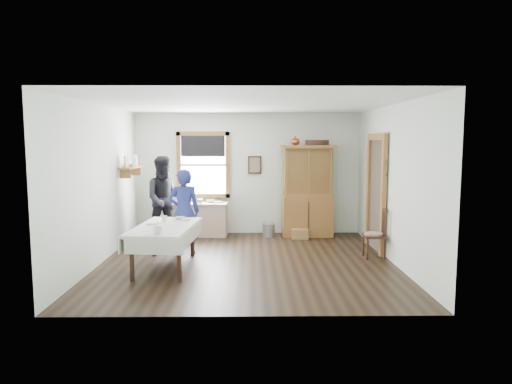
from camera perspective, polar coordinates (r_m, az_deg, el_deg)
room at (r=7.77m, az=-1.12°, el=0.99°), size 5.01×5.01×2.70m
window at (r=10.26m, az=-6.61°, el=3.85°), size 1.18×0.07×1.48m
doorway at (r=8.96m, az=14.84°, el=0.29°), size 0.09×1.14×2.22m
wall_shelf at (r=9.60m, az=-15.36°, el=3.13°), size 0.24×1.00×0.44m
framed_picture at (r=10.21m, az=-0.16°, el=3.41°), size 0.30×0.04×0.40m
rug_beater at (r=8.39m, az=15.91°, el=3.68°), size 0.01×0.27×0.27m
work_counter at (r=10.13m, az=-7.21°, el=-3.40°), size 1.31×0.56×0.74m
china_hutch at (r=10.03m, az=6.45°, el=0.13°), size 1.17×0.57×1.99m
dining_table at (r=7.70m, az=-11.30°, el=-6.72°), size 1.06×1.82×0.70m
spindle_chair at (r=8.41m, az=14.57°, el=-5.02°), size 0.41×0.41×0.89m
pail at (r=9.99m, az=1.62°, el=-4.79°), size 0.33×0.33×0.29m
wicker_basket at (r=9.87m, az=5.51°, el=-5.19°), size 0.37×0.27×0.21m
woman_blue at (r=8.53m, az=-8.99°, el=-2.81°), size 0.58×0.42×1.46m
figure_dark at (r=9.56m, az=-11.24°, el=-1.30°), size 0.95×0.83×1.65m
table_cup_a at (r=7.00m, az=-12.21°, el=-4.70°), size 0.18×0.18×0.11m
table_cup_b at (r=8.04m, az=-11.41°, el=-3.27°), size 0.12×0.12×0.10m
table_bowl at (r=8.20m, az=-9.44°, el=-3.21°), size 0.26×0.26×0.05m
counter_book at (r=10.02m, az=-5.49°, el=-1.28°), size 0.27×0.30×0.02m
counter_bowl at (r=10.07m, az=-5.69°, el=-1.14°), size 0.24×0.24×0.06m
shelf_bowl at (r=9.61m, az=-15.35°, el=3.28°), size 0.22×0.22×0.05m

